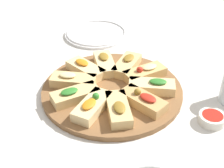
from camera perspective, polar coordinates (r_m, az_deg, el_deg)
name	(u,v)px	position (r m, az deg, el deg)	size (l,w,h in m)	color
ground_plane	(112,92)	(0.94, 0.00, -1.53)	(3.00, 3.00, 0.00)	silver
serving_board	(112,90)	(0.94, 0.00, -1.13)	(0.42, 0.42, 0.02)	brown
focaccia_slice_0	(75,95)	(0.89, -6.79, -1.99)	(0.08, 0.14, 0.04)	#DBB775
focaccia_slice_1	(92,106)	(0.84, -3.63, -3.98)	(0.13, 0.13, 0.04)	#E5C689
focaccia_slice_2	(118,109)	(0.83, 1.18, -4.54)	(0.14, 0.08, 0.04)	#DBB775
focaccia_slice_3	(143,100)	(0.86, 5.68, -2.98)	(0.15, 0.11, 0.04)	tan
focaccia_slice_4	(152,86)	(0.92, 7.35, -0.40)	(0.11, 0.15, 0.04)	#E5C689
focaccia_slice_5	(145,73)	(0.98, 6.03, 2.03)	(0.08, 0.14, 0.04)	tan
focaccia_slice_6	(127,65)	(1.02, 2.73, 3.54)	(0.14, 0.13, 0.04)	#DBB775
focaccia_slice_7	(105,63)	(1.02, -1.33, 3.77)	(0.14, 0.07, 0.04)	#E5C689
focaccia_slice_8	(85,69)	(1.00, -4.88, 2.78)	(0.15, 0.11, 0.04)	#E5C689
focaccia_slice_9	(73,80)	(0.95, -7.13, 0.65)	(0.11, 0.15, 0.04)	#DBB775
plate_left	(96,33)	(1.28, -2.90, 9.24)	(0.25, 0.25, 0.02)	white
dipping_bowl	(212,119)	(0.87, 17.81, -6.03)	(0.07, 0.07, 0.03)	silver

